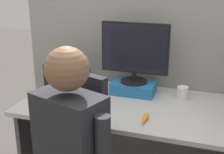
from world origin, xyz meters
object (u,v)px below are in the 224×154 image
paper_box (134,87)px  laptop (69,81)px  coffee_mug (183,93)px  carrot_toy (144,120)px  monitor (135,52)px

paper_box → laptop: laptop is taller
paper_box → laptop: bearing=-175.8°
coffee_mug → carrot_toy: bearing=-111.5°
carrot_toy → coffee_mug: size_ratio=1.65×
monitor → paper_box: bearing=-90.0°
monitor → coffee_mug: (0.36, -0.00, -0.27)m
paper_box → carrot_toy: bearing=-68.0°
monitor → carrot_toy: (0.18, -0.45, -0.30)m
laptop → carrot_toy: size_ratio=2.26×
laptop → coffee_mug: 0.87m
paper_box → monitor: (-0.00, 0.00, 0.27)m
laptop → carrot_toy: bearing=-30.6°
paper_box → carrot_toy: paper_box is taller
monitor → coffee_mug: size_ratio=5.57×
monitor → laptop: (-0.51, -0.04, -0.27)m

